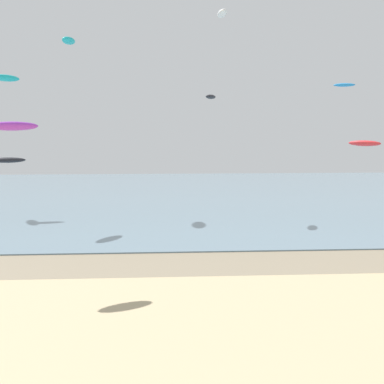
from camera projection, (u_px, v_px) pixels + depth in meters
The scene contains 10 objects.
wet_sand_strip at pixel (125, 265), 35.82m from camera, with size 120.00×6.42×0.01m, color gray.
sea at pixel (142, 195), 73.66m from camera, with size 160.00×70.00×0.10m, color slate.
kite_aloft_1 at pixel (12, 126), 30.63m from camera, with size 3.07×0.98×0.49m, color purple.
kite_aloft_3 at pixel (5, 78), 48.58m from camera, with size 3.41×1.09×0.55m, color #19B2B7.
kite_aloft_6 at pixel (222, 13), 47.91m from camera, with size 3.01×0.96×0.48m, color white.
kite_aloft_7 at pixel (8, 160), 53.53m from camera, with size 3.57×1.14×0.57m, color black.
kite_aloft_8 at pixel (365, 143), 45.91m from camera, with size 2.94×0.94×0.47m, color red.
kite_aloft_9 at pixel (69, 41), 56.77m from camera, with size 3.60×1.15×0.58m, color #19B2B7.
kite_aloft_10 at pixel (211, 97), 53.15m from camera, with size 2.66×0.85×0.43m, color black.
kite_aloft_11 at pixel (344, 85), 52.70m from camera, with size 2.16×0.69×0.35m, color #2384D1.
Camera 1 is at (2.37, -10.35, 9.32)m, focal length 48.28 mm.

